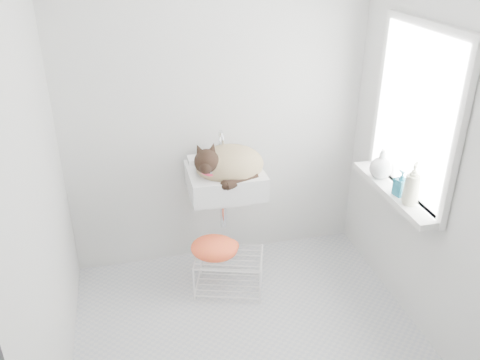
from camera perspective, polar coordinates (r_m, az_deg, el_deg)
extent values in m
cube|color=#BDBDBD|center=(3.39, 1.11, -17.36)|extent=(2.20, 2.00, 0.02)
cube|color=silver|center=(3.58, -2.74, 8.72)|extent=(2.20, 0.02, 2.50)
cube|color=silver|center=(3.12, 21.34, 4.06)|extent=(0.02, 2.00, 2.50)
cube|color=silver|center=(2.64, -22.41, -0.18)|extent=(0.02, 2.00, 2.50)
cube|color=white|center=(3.23, 19.51, 7.04)|extent=(0.01, 0.80, 1.00)
cube|color=white|center=(3.23, 19.28, 7.03)|extent=(0.04, 0.90, 1.10)
cube|color=white|center=(3.39, 17.12, -1.28)|extent=(0.16, 0.88, 0.04)
cube|color=white|center=(3.50, -1.71, 1.19)|extent=(0.52, 0.45, 0.21)
ellipsoid|color=tan|center=(3.48, -1.20, 1.62)|extent=(0.48, 0.42, 0.24)
sphere|color=black|center=(3.34, -3.91, 2.47)|extent=(0.18, 0.18, 0.17)
torus|color=#D12646|center=(3.36, -3.54, 1.71)|extent=(0.16, 0.15, 0.07)
cube|color=white|center=(3.67, -1.27, -10.25)|extent=(0.54, 0.45, 0.28)
ellipsoid|color=#FE9F00|center=(3.58, -2.92, -8.27)|extent=(0.40, 0.34, 0.14)
imported|color=#F0F1CD|center=(3.24, 18.65, -2.54)|extent=(0.12, 0.12, 0.22)
imported|color=#1B6A84|center=(3.32, 17.66, -1.62)|extent=(0.09, 0.09, 0.16)
imported|color=silver|center=(3.52, 15.59, 0.35)|extent=(0.20, 0.20, 0.19)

